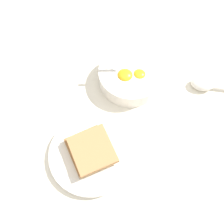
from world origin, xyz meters
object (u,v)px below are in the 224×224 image
egg_bowl (130,76)px  toast_sandwich (90,150)px  soup_spoon (208,84)px  toast_plate (91,154)px

egg_bowl → toast_sandwich: 0.24m
toast_sandwich → soup_spoon: 0.38m
toast_plate → soup_spoon: soup_spoon is taller
toast_sandwich → soup_spoon: bearing=92.2°
toast_sandwich → soup_spoon: toast_sandwich is taller
egg_bowl → soup_spoon: (0.13, 0.18, -0.01)m
egg_bowl → toast_sandwich: egg_bowl is taller
toast_plate → egg_bowl: bearing=125.6°
egg_bowl → toast_sandwich: (0.14, -0.20, 0.01)m
egg_bowl → soup_spoon: egg_bowl is taller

